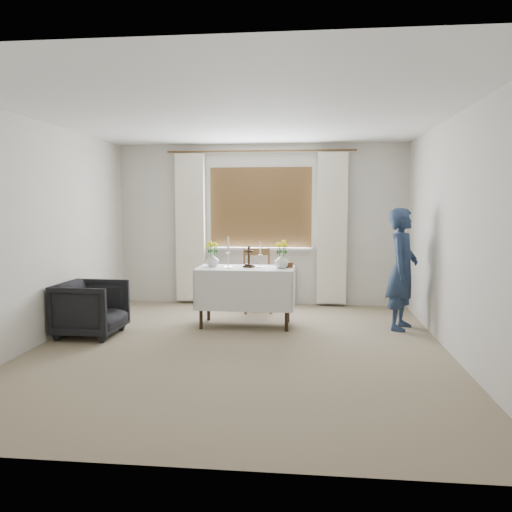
{
  "coord_description": "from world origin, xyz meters",
  "views": [
    {
      "loc": [
        0.74,
        -5.28,
        1.58
      ],
      "look_at": [
        0.1,
        0.83,
        0.93
      ],
      "focal_mm": 35.0,
      "sensor_mm": 36.0,
      "label": 1
    }
  ],
  "objects_px": {
    "armchair": "(91,309)",
    "person": "(402,269)",
    "altar_table": "(246,297)",
    "wooden_cross": "(249,257)",
    "flower_vase_left": "(212,260)",
    "wooden_chair": "(257,280)",
    "flower_vase_right": "(281,261)"
  },
  "relations": [
    {
      "from": "altar_table",
      "to": "person",
      "type": "bearing_deg",
      "value": 1.37
    },
    {
      "from": "person",
      "to": "wooden_chair",
      "type": "bearing_deg",
      "value": 89.81
    },
    {
      "from": "armchair",
      "to": "flower_vase_left",
      "type": "height_order",
      "value": "flower_vase_left"
    },
    {
      "from": "armchair",
      "to": "wooden_cross",
      "type": "relative_size",
      "value": 2.61
    },
    {
      "from": "person",
      "to": "wooden_cross",
      "type": "xyz_separation_m",
      "value": [
        -1.94,
        -0.04,
        0.14
      ]
    },
    {
      "from": "altar_table",
      "to": "person",
      "type": "height_order",
      "value": "person"
    },
    {
      "from": "armchair",
      "to": "wooden_cross",
      "type": "height_order",
      "value": "wooden_cross"
    },
    {
      "from": "altar_table",
      "to": "flower_vase_left",
      "type": "xyz_separation_m",
      "value": [
        -0.44,
        0.05,
        0.47
      ]
    },
    {
      "from": "altar_table",
      "to": "wooden_chair",
      "type": "distance_m",
      "value": 0.87
    },
    {
      "from": "wooden_chair",
      "to": "wooden_cross",
      "type": "height_order",
      "value": "wooden_cross"
    },
    {
      "from": "armchair",
      "to": "wooden_cross",
      "type": "xyz_separation_m",
      "value": [
        1.82,
        0.7,
        0.57
      ]
    },
    {
      "from": "wooden_cross",
      "to": "flower_vase_left",
      "type": "distance_m",
      "value": 0.49
    },
    {
      "from": "wooden_cross",
      "to": "flower_vase_left",
      "type": "xyz_separation_m",
      "value": [
        -0.48,
        0.04,
        -0.05
      ]
    },
    {
      "from": "person",
      "to": "flower_vase_left",
      "type": "xyz_separation_m",
      "value": [
        -2.42,
        0.0,
        0.09
      ]
    },
    {
      "from": "flower_vase_left",
      "to": "person",
      "type": "bearing_deg",
      "value": -0.01
    },
    {
      "from": "flower_vase_left",
      "to": "altar_table",
      "type": "bearing_deg",
      "value": -6.12
    },
    {
      "from": "wooden_chair",
      "to": "person",
      "type": "bearing_deg",
      "value": -32.64
    },
    {
      "from": "person",
      "to": "flower_vase_right",
      "type": "distance_m",
      "value": 1.52
    },
    {
      "from": "person",
      "to": "armchair",
      "type": "bearing_deg",
      "value": 123.99
    },
    {
      "from": "armchair",
      "to": "flower_vase_left",
      "type": "distance_m",
      "value": 1.61
    },
    {
      "from": "altar_table",
      "to": "person",
      "type": "relative_size",
      "value": 0.81
    },
    {
      "from": "altar_table",
      "to": "flower_vase_left",
      "type": "height_order",
      "value": "flower_vase_left"
    },
    {
      "from": "wooden_chair",
      "to": "wooden_cross",
      "type": "xyz_separation_m",
      "value": [
        -0.02,
        -0.85,
        0.44
      ]
    },
    {
      "from": "armchair",
      "to": "flower_vase_left",
      "type": "relative_size",
      "value": 4.06
    },
    {
      "from": "armchair",
      "to": "flower_vase_right",
      "type": "bearing_deg",
      "value": -71.2
    },
    {
      "from": "flower_vase_right",
      "to": "wooden_chair",
      "type": "bearing_deg",
      "value": 114.3
    },
    {
      "from": "armchair",
      "to": "person",
      "type": "height_order",
      "value": "person"
    },
    {
      "from": "wooden_cross",
      "to": "flower_vase_left",
      "type": "relative_size",
      "value": 1.56
    },
    {
      "from": "person",
      "to": "wooden_cross",
      "type": "height_order",
      "value": "person"
    },
    {
      "from": "wooden_cross",
      "to": "person",
      "type": "bearing_deg",
      "value": 21.08
    },
    {
      "from": "flower_vase_right",
      "to": "flower_vase_left",
      "type": "bearing_deg",
      "value": 175.78
    },
    {
      "from": "wooden_cross",
      "to": "armchair",
      "type": "bearing_deg",
      "value": -138.93
    }
  ]
}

